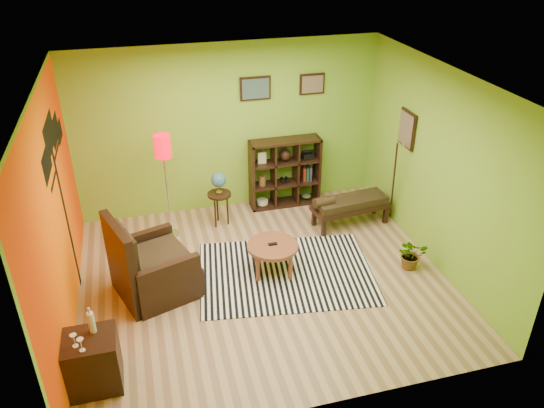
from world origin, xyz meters
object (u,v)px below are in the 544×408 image
object	(u,v)px
globe_table	(219,186)
cube_shelf	(286,173)
coffee_table	(273,248)
bench	(349,204)
armchair	(150,270)
side_cabinet	(93,361)
floor_lamp	(163,156)
potted_plant	(411,257)

from	to	relation	value
globe_table	cube_shelf	bearing A→B (deg)	17.92
coffee_table	bench	world-z (taller)	bench
bench	coffee_table	bearing A→B (deg)	-148.84
armchair	globe_table	distance (m)	1.97
coffee_table	globe_table	distance (m)	1.58
coffee_table	side_cabinet	bearing A→B (deg)	-147.64
armchair	globe_table	xyz separation A→B (m)	(1.20, 1.52, 0.35)
armchair	cube_shelf	bearing A→B (deg)	38.32
side_cabinet	globe_table	bearing A→B (deg)	57.56
floor_lamp	potted_plant	xyz separation A→B (m)	(3.23, -1.78, -1.19)
armchair	bench	size ratio (longest dim) A/B	0.92
armchair	floor_lamp	size ratio (longest dim) A/B	0.72
potted_plant	bench	bearing A→B (deg)	106.85
coffee_table	globe_table	world-z (taller)	globe_table
bench	potted_plant	size ratio (longest dim) A/B	2.91
coffee_table	globe_table	bearing A→B (deg)	108.41
coffee_table	armchair	distance (m)	1.69
side_cabinet	cube_shelf	distance (m)	4.60
bench	armchair	bearing A→B (deg)	-163.20
armchair	bench	world-z (taller)	armchair
globe_table	bench	xyz separation A→B (m)	(2.01, -0.55, -0.32)
armchair	globe_table	size ratio (longest dim) A/B	1.31
coffee_table	cube_shelf	world-z (taller)	cube_shelf
globe_table	potted_plant	size ratio (longest dim) A/B	2.04
coffee_table	side_cabinet	xyz separation A→B (m)	(-2.38, -1.51, -0.05)
coffee_table	floor_lamp	xyz separation A→B (m)	(-1.30, 1.34, 0.99)
armchair	globe_table	world-z (taller)	armchair
side_cabinet	floor_lamp	xyz separation A→B (m)	(1.08, 2.85, 1.04)
potted_plant	side_cabinet	bearing A→B (deg)	-166.10
side_cabinet	coffee_table	bearing A→B (deg)	32.36
bench	cube_shelf	bearing A→B (deg)	129.95
potted_plant	globe_table	bearing A→B (deg)	141.75
coffee_table	potted_plant	bearing A→B (deg)	-12.84
globe_table	bench	bearing A→B (deg)	-15.26
armchair	floor_lamp	distance (m)	1.76
side_cabinet	globe_table	distance (m)	3.55
coffee_table	floor_lamp	world-z (taller)	floor_lamp
cube_shelf	bench	xyz separation A→B (m)	(0.79, -0.94, -0.22)
floor_lamp	potted_plant	size ratio (longest dim) A/B	3.73
floor_lamp	armchair	bearing A→B (deg)	-105.61
armchair	side_cabinet	bearing A→B (deg)	-115.41
floor_lamp	potted_plant	bearing A→B (deg)	-28.83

